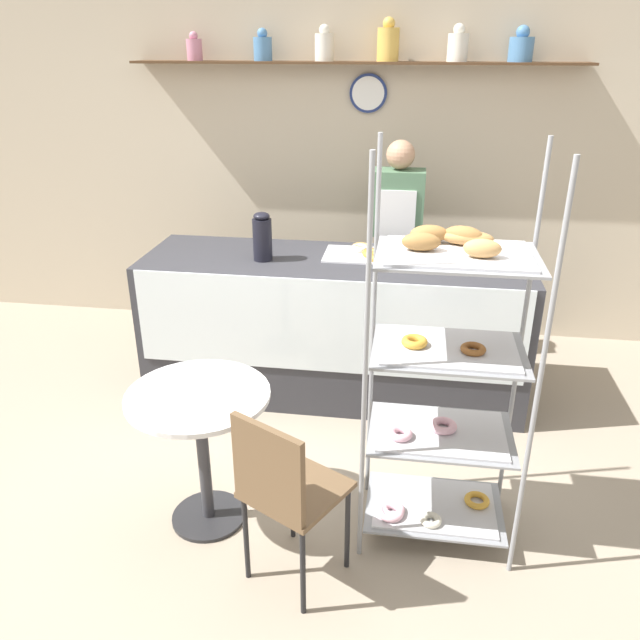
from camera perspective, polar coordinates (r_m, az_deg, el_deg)
The scene contains 9 objects.
ground_plane at distance 3.62m, azimuth -0.85°, elevation -14.10°, with size 14.00×14.00×0.00m, color gray.
back_wall at distance 5.05m, azimuth 3.14°, elevation 14.13°, with size 10.00×0.30×2.70m.
display_counter at distance 4.22m, azimuth 1.30°, elevation -0.57°, with size 2.51×0.78×0.96m.
pastry_rack at distance 2.87m, azimuth 11.27°, elevation -4.95°, with size 0.72×0.50×1.89m.
person_worker at distance 4.61m, azimuth 6.97°, elevation 6.96°, with size 0.36×0.23×1.63m.
cafe_table at distance 3.08m, azimuth -10.85°, elevation -9.54°, with size 0.68×0.68×0.74m.
cafe_chair at distance 2.70m, azimuth -3.37°, elevation -14.89°, with size 0.52×0.52×0.88m.
coffee_carafe at distance 4.01m, azimuth -5.30°, elevation 7.57°, with size 0.12×0.12×0.31m.
donut_tray_counter at distance 4.12m, azimuth 4.02°, elevation 6.14°, with size 0.44×0.35×0.05m.
Camera 1 is at (0.47, -2.81, 2.24)m, focal length 35.00 mm.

